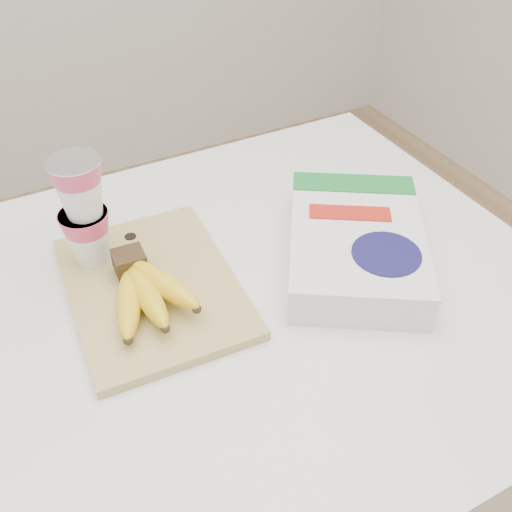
{
  "coord_description": "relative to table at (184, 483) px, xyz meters",
  "views": [
    {
      "loc": [
        -0.14,
        -0.58,
        1.59
      ],
      "look_at": [
        0.18,
        0.02,
        1.0
      ],
      "focal_mm": 40.0,
      "sensor_mm": 36.0,
      "label": 1
    }
  ],
  "objects": [
    {
      "name": "room",
      "position": [
        0.0,
        0.0,
        0.87
      ],
      "size": [
        4.0,
        4.0,
        4.0
      ],
      "color": "tan",
      "rests_on": "ground"
    },
    {
      "name": "cereal_box",
      "position": [
        0.34,
        -0.02,
        0.51
      ],
      "size": [
        0.34,
        0.38,
        0.07
      ],
      "rotation": [
        0.0,
        0.0,
        -0.56
      ],
      "color": "white",
      "rests_on": "table"
    },
    {
      "name": "cutting_board",
      "position": [
        0.02,
        0.07,
        0.49
      ],
      "size": [
        0.27,
        0.35,
        0.02
      ],
      "primitive_type": "cube",
      "rotation": [
        0.0,
        0.0,
        -0.05
      ],
      "color": "tan",
      "rests_on": "table"
    },
    {
      "name": "table",
      "position": [
        0.0,
        0.0,
        0.0
      ],
      "size": [
        1.28,
        0.85,
        0.96
      ],
      "primitive_type": "cube",
      "color": "white",
      "rests_on": "ground"
    },
    {
      "name": "yogurt_stack",
      "position": [
        -0.04,
        0.16,
        0.6
      ],
      "size": [
        0.08,
        0.08,
        0.18
      ],
      "color": "white",
      "rests_on": "cutting_board"
    },
    {
      "name": "bananas",
      "position": [
        -0.0,
        0.03,
        0.52
      ],
      "size": [
        0.14,
        0.19,
        0.06
      ],
      "color": "#382816",
      "rests_on": "cutting_board"
    }
  ]
}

